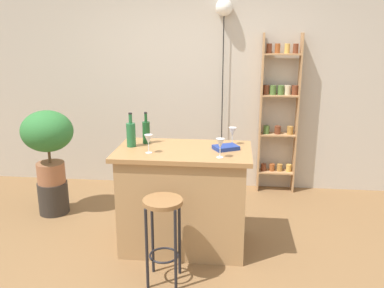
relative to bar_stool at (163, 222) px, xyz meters
name	(u,v)px	position (x,y,z in m)	size (l,w,h in m)	color
ground	(180,261)	(0.09, 0.29, -0.52)	(12.00, 12.00, 0.00)	brown
back_wall	(200,77)	(0.09, 2.24, 0.88)	(6.40, 0.10, 2.80)	#BCB2A3
kitchen_counter	(184,198)	(0.09, 0.59, -0.04)	(1.21, 0.71, 0.95)	#A87F51
bar_stool	(163,222)	(0.00, 0.00, 0.00)	(0.31, 0.31, 0.71)	black
spice_shelf	(279,112)	(1.07, 2.09, 0.49)	(0.46, 0.17, 1.94)	tan
plant_stool	(53,197)	(-1.45, 1.15, -0.34)	(0.33, 0.33, 0.36)	#2D2823
potted_plant	(48,137)	(-1.45, 1.15, 0.35)	(0.55, 0.50, 0.80)	#935B3D
bottle_olive_oil	(146,132)	(-0.28, 0.76, 0.54)	(0.07, 0.07, 0.30)	#194C23
bottle_vinegar	(131,134)	(-0.40, 0.64, 0.54)	(0.08, 0.08, 0.31)	#236638
wine_glass_left	(220,144)	(0.42, 0.38, 0.54)	(0.07, 0.07, 0.16)	silver
wine_glass_center	(232,132)	(0.52, 0.79, 0.54)	(0.07, 0.07, 0.16)	silver
wine_glass_right	(148,140)	(-0.20, 0.45, 0.54)	(0.07, 0.07, 0.16)	silver
cookbook	(226,148)	(0.46, 0.63, 0.44)	(0.21, 0.15, 0.04)	navy
pendant_globe_light	(224,11)	(0.38, 2.13, 1.66)	(0.20, 0.20, 2.33)	black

